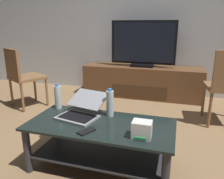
# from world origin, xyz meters

# --- Properties ---
(ground_plane) EXTENTS (7.68, 7.68, 0.00)m
(ground_plane) POSITION_xyz_m (0.00, 0.00, 0.00)
(ground_plane) COLOR olive
(back_wall) EXTENTS (6.40, 0.12, 2.80)m
(back_wall) POSITION_xyz_m (0.00, 2.26, 1.40)
(back_wall) COLOR silver
(back_wall) RESTS_ON ground
(coffee_table) EXTENTS (1.22, 0.58, 0.41)m
(coffee_table) POSITION_xyz_m (0.08, -0.18, 0.28)
(coffee_table) COLOR black
(coffee_table) RESTS_ON ground
(media_cabinet) EXTENTS (1.99, 0.51, 0.52)m
(media_cabinet) POSITION_xyz_m (0.08, 1.94, 0.26)
(media_cabinet) COLOR brown
(media_cabinet) RESTS_ON ground
(television) EXTENTS (1.06, 0.20, 0.75)m
(television) POSITION_xyz_m (0.08, 1.92, 0.88)
(television) COLOR black
(television) RESTS_ON media_cabinet
(side_chair) EXTENTS (0.59, 0.59, 0.88)m
(side_chair) POSITION_xyz_m (-1.51, 0.88, 0.50)
(side_chair) COLOR brown
(side_chair) RESTS_ON ground
(laptop) EXTENTS (0.41, 0.47, 0.18)m
(laptop) POSITION_xyz_m (-0.13, -0.08, 0.47)
(laptop) COLOR gray
(laptop) RESTS_ON coffee_table
(router_box) EXTENTS (0.14, 0.11, 0.13)m
(router_box) POSITION_xyz_m (0.45, -0.32, 0.48)
(router_box) COLOR white
(router_box) RESTS_ON coffee_table
(water_bottle_near) EXTENTS (0.06, 0.06, 0.24)m
(water_bottle_near) POSITION_xyz_m (-0.43, 0.03, 0.53)
(water_bottle_near) COLOR silver
(water_bottle_near) RESTS_ON coffee_table
(water_bottle_far) EXTENTS (0.07, 0.07, 0.25)m
(water_bottle_far) POSITION_xyz_m (0.11, -0.01, 0.53)
(water_bottle_far) COLOR silver
(water_bottle_far) RESTS_ON coffee_table
(cell_phone) EXTENTS (0.13, 0.16, 0.01)m
(cell_phone) POSITION_xyz_m (0.03, -0.36, 0.42)
(cell_phone) COLOR black
(cell_phone) RESTS_ON coffee_table
(tv_remote) EXTENTS (0.11, 0.16, 0.02)m
(tv_remote) POSITION_xyz_m (0.41, -0.11, 0.42)
(tv_remote) COLOR black
(tv_remote) RESTS_ON coffee_table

